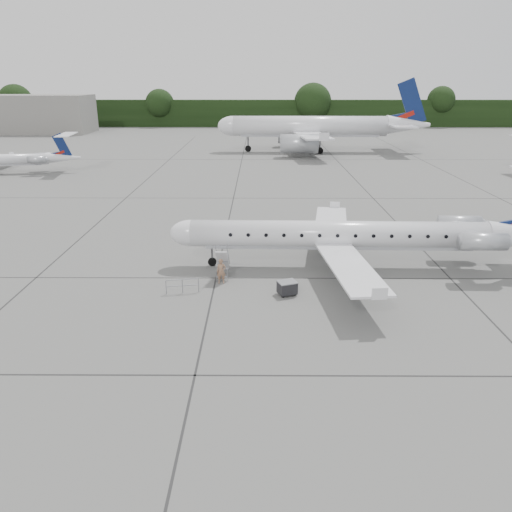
# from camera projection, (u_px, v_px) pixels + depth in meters

# --- Properties ---
(ground) EXTENTS (320.00, 320.00, 0.00)m
(ground) POSITION_uv_depth(u_px,v_px,m) (313.00, 297.00, 33.52)
(ground) COLOR #5F5F5C
(ground) RESTS_ON ground
(treeline) EXTENTS (260.00, 4.00, 8.00)m
(treeline) POSITION_uv_depth(u_px,v_px,m) (271.00, 113.00, 154.74)
(treeline) COLOR black
(treeline) RESTS_ON ground
(terminal_building) EXTENTS (40.00, 14.00, 10.00)m
(terminal_building) POSITION_uv_depth(u_px,v_px,m) (16.00, 114.00, 135.96)
(terminal_building) COLOR slate
(terminal_building) RESTS_ON ground
(main_regional_jet) EXTENTS (29.27, 21.38, 7.39)m
(main_regional_jet) POSITION_uv_depth(u_px,v_px,m) (339.00, 221.00, 37.72)
(main_regional_jet) COLOR silver
(main_regional_jet) RESTS_ON ground
(airstair) EXTENTS (0.90, 2.30, 2.32)m
(airstair) POSITION_uv_depth(u_px,v_px,m) (223.00, 262.00, 36.70)
(airstair) COLOR silver
(airstair) RESTS_ON ground
(passenger) EXTENTS (0.68, 0.47, 1.82)m
(passenger) POSITION_uv_depth(u_px,v_px,m) (221.00, 271.00, 35.57)
(passenger) COLOR #8C664C
(passenger) RESTS_ON ground
(safety_railing) EXTENTS (2.18, 0.45, 1.00)m
(safety_railing) POSITION_uv_depth(u_px,v_px,m) (182.00, 286.00, 34.03)
(safety_railing) COLOR gray
(safety_railing) RESTS_ON ground
(baggage_cart) EXTENTS (1.44, 1.31, 1.02)m
(baggage_cart) POSITION_uv_depth(u_px,v_px,m) (287.00, 288.00, 33.77)
(baggage_cart) COLOR black
(baggage_cart) RESTS_ON ground
(bg_narrowbody) EXTENTS (39.46, 28.62, 14.05)m
(bg_narrowbody) POSITION_uv_depth(u_px,v_px,m) (310.00, 116.00, 98.89)
(bg_narrowbody) COLOR silver
(bg_narrowbody) RESTS_ON ground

